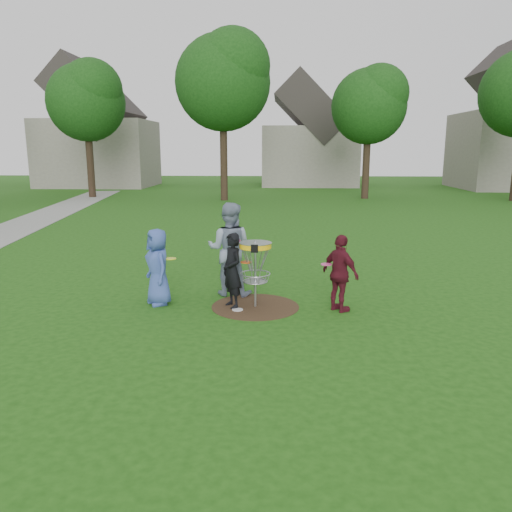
{
  "coord_description": "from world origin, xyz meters",
  "views": [
    {
      "loc": [
        0.48,
        -9.78,
        3.18
      ],
      "look_at": [
        0.0,
        0.3,
        1.0
      ],
      "focal_mm": 35.0,
      "sensor_mm": 36.0,
      "label": 1
    }
  ],
  "objects_px": {
    "player_grey": "(230,249)",
    "disc_golf_basket": "(255,258)",
    "player_blue": "(158,267)",
    "player_black": "(232,271)",
    "player_maroon": "(340,273)"
  },
  "relations": [
    {
      "from": "player_grey",
      "to": "player_black",
      "type": "bearing_deg",
      "value": 106.66
    },
    {
      "from": "player_grey",
      "to": "player_maroon",
      "type": "distance_m",
      "value": 2.55
    },
    {
      "from": "player_black",
      "to": "disc_golf_basket",
      "type": "relative_size",
      "value": 1.11
    },
    {
      "from": "player_blue",
      "to": "player_grey",
      "type": "distance_m",
      "value": 1.62
    },
    {
      "from": "player_maroon",
      "to": "disc_golf_basket",
      "type": "relative_size",
      "value": 1.12
    },
    {
      "from": "player_grey",
      "to": "disc_golf_basket",
      "type": "bearing_deg",
      "value": 132.52
    },
    {
      "from": "player_grey",
      "to": "disc_golf_basket",
      "type": "height_order",
      "value": "player_grey"
    },
    {
      "from": "player_blue",
      "to": "player_black",
      "type": "xyz_separation_m",
      "value": [
        1.55,
        -0.14,
        -0.03
      ]
    },
    {
      "from": "player_black",
      "to": "disc_golf_basket",
      "type": "distance_m",
      "value": 0.53
    },
    {
      "from": "player_black",
      "to": "player_grey",
      "type": "bearing_deg",
      "value": 156.68
    },
    {
      "from": "player_blue",
      "to": "disc_golf_basket",
      "type": "relative_size",
      "value": 1.15
    },
    {
      "from": "player_blue",
      "to": "player_black",
      "type": "bearing_deg",
      "value": 51.44
    },
    {
      "from": "player_blue",
      "to": "player_grey",
      "type": "xyz_separation_m",
      "value": [
        1.41,
        0.78,
        0.23
      ]
    },
    {
      "from": "player_black",
      "to": "player_maroon",
      "type": "bearing_deg",
      "value": 53.71
    },
    {
      "from": "player_black",
      "to": "player_maroon",
      "type": "relative_size",
      "value": 0.99
    }
  ]
}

